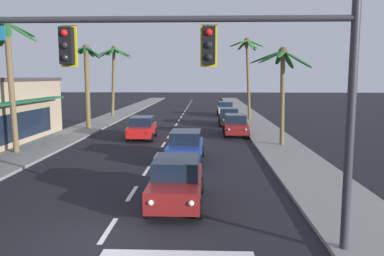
% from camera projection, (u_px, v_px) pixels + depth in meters
% --- Properties ---
extents(ground_plane, '(220.00, 220.00, 0.00)m').
position_uv_depth(ground_plane, '(100.00, 243.00, 10.78)').
color(ground_plane, black).
extents(sidewalk_right, '(3.20, 110.00, 0.14)m').
position_uv_depth(sidewalk_right, '(268.00, 136.00, 30.30)').
color(sidewalk_right, gray).
rests_on(sidewalk_right, ground).
extents(sidewalk_left, '(3.20, 110.00, 0.14)m').
position_uv_depth(sidewalk_left, '(72.00, 134.00, 30.88)').
color(sidewalk_left, gray).
rests_on(sidewalk_left, ground).
extents(lane_markings, '(4.28, 88.94, 0.01)m').
position_uv_depth(lane_markings, '(175.00, 135.00, 31.19)').
color(lane_markings, silver).
rests_on(lane_markings, ground).
extents(traffic_signal_mast, '(11.13, 0.41, 6.73)m').
position_uv_depth(traffic_signal_mast, '(210.00, 67.00, 9.68)').
color(traffic_signal_mast, '#2D2D33').
rests_on(traffic_signal_mast, ground).
extents(sedan_lead_at_stop_bar, '(1.95, 4.45, 1.68)m').
position_uv_depth(sedan_lead_at_stop_bar, '(177.00, 181.00, 14.03)').
color(sedan_lead_at_stop_bar, maroon).
rests_on(sedan_lead_at_stop_bar, ground).
extents(sedan_third_in_queue, '(2.03, 4.48, 1.68)m').
position_uv_depth(sedan_third_in_queue, '(186.00, 146.00, 21.16)').
color(sedan_third_in_queue, navy).
rests_on(sedan_third_in_queue, ground).
extents(sedan_oncoming_far, '(2.07, 4.50, 1.68)m').
position_uv_depth(sedan_oncoming_far, '(142.00, 128.00, 28.98)').
color(sedan_oncoming_far, red).
rests_on(sedan_oncoming_far, ground).
extents(sedan_parked_nearest_kerb, '(2.00, 4.47, 1.68)m').
position_uv_depth(sedan_parked_nearest_kerb, '(235.00, 125.00, 30.70)').
color(sedan_parked_nearest_kerb, maroon).
rests_on(sedan_parked_nearest_kerb, ground).
extents(sedan_parked_mid_kerb, '(1.95, 4.45, 1.68)m').
position_uv_depth(sedan_parked_mid_kerb, '(229.00, 117.00, 37.02)').
color(sedan_parked_mid_kerb, black).
rests_on(sedan_parked_mid_kerb, ground).
extents(sedan_parked_far_kerb, '(1.97, 4.46, 1.68)m').
position_uv_depth(sedan_parked_far_kerb, '(225.00, 108.00, 46.91)').
color(sedan_parked_far_kerb, silver).
rests_on(sedan_parked_far_kerb, ground).
extents(palm_left_second, '(4.28, 4.39, 7.95)m').
position_uv_depth(palm_left_second, '(9.00, 58.00, 22.51)').
color(palm_left_second, brown).
rests_on(palm_left_second, ground).
extents(palm_left_third, '(2.98, 3.09, 7.39)m').
position_uv_depth(palm_left_third, '(87.00, 72.00, 33.54)').
color(palm_left_third, brown).
rests_on(palm_left_third, ground).
extents(palm_left_farthest, '(3.84, 4.17, 8.16)m').
position_uv_depth(palm_left_farthest, '(114.00, 65.00, 44.39)').
color(palm_left_farthest, brown).
rests_on(palm_left_farthest, ground).
extents(palm_right_second, '(4.20, 4.36, 6.54)m').
position_uv_depth(palm_right_second, '(283.00, 71.00, 25.21)').
color(palm_right_second, brown).
rests_on(palm_right_second, ground).
extents(palm_right_third, '(3.69, 3.62, 8.72)m').
position_uv_depth(palm_right_third, '(247.00, 58.00, 40.86)').
color(palm_right_third, brown).
rests_on(palm_right_third, ground).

